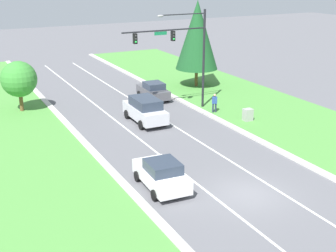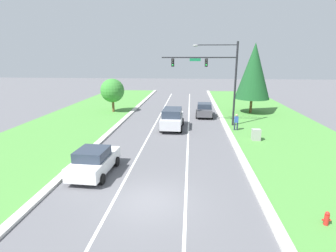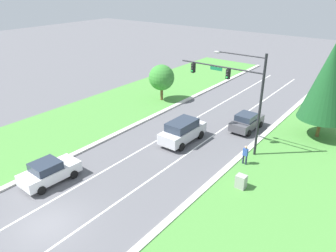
{
  "view_description": "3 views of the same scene",
  "coord_description": "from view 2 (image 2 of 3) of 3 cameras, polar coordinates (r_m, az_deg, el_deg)",
  "views": [
    {
      "loc": [
        -14.31,
        -18.53,
        11.84
      ],
      "look_at": [
        -0.29,
        9.08,
        1.25
      ],
      "focal_mm": 50.0,
      "sensor_mm": 36.0,
      "label": 1
    },
    {
      "loc": [
        1.91,
        -11.56,
        6.93
      ],
      "look_at": [
        -0.06,
        11.62,
        0.87
      ],
      "focal_mm": 28.0,
      "sensor_mm": 36.0,
      "label": 2
    },
    {
      "loc": [
        15.14,
        -7.97,
        13.54
      ],
      "look_at": [
        -1.01,
        13.37,
        1.43
      ],
      "focal_mm": 35.0,
      "sensor_mm": 36.0,
      "label": 3
    }
  ],
  "objects": [
    {
      "name": "ground_plane",
      "position": [
        13.61,
        -4.05,
        -16.03
      ],
      "size": [
        160.0,
        160.0,
        0.0
      ],
      "primitive_type": "plane",
      "color": "#5B5B60"
    },
    {
      "name": "curb_strip_right",
      "position": [
        13.95,
        20.53,
        -15.84
      ],
      "size": [
        0.5,
        90.0,
        0.15
      ],
      "color": "beige",
      "rests_on": "ground_plane"
    },
    {
      "name": "curb_strip_left",
      "position": [
        15.42,
        -25.9,
        -13.37
      ],
      "size": [
        0.5,
        90.0,
        0.15
      ],
      "color": "beige",
      "rests_on": "ground_plane"
    },
    {
      "name": "lane_stripe_inner_left",
      "position": [
        13.98,
        -11.64,
        -15.42
      ],
      "size": [
        0.14,
        81.0,
        0.01
      ],
      "color": "white",
      "rests_on": "ground_plane"
    },
    {
      "name": "lane_stripe_inner_right",
      "position": [
        13.47,
        3.86,
        -16.35
      ],
      "size": [
        0.14,
        81.0,
        0.01
      ],
      "color": "white",
      "rests_on": "ground_plane"
    },
    {
      "name": "traffic_signal_mast",
      "position": [
        27.25,
        10.23,
        11.63
      ],
      "size": [
        7.55,
        0.41,
        8.5
      ],
      "color": "black",
      "rests_on": "ground_plane"
    },
    {
      "name": "white_sedan",
      "position": [
        16.71,
        -15.77,
        -7.36
      ],
      "size": [
        2.26,
        4.31,
        1.67
      ],
      "rotation": [
        0.0,
        0.0,
        -0.05
      ],
      "color": "white",
      "rests_on": "ground_plane"
    },
    {
      "name": "graphite_sedan",
      "position": [
        32.09,
        7.9,
        3.51
      ],
      "size": [
        2.1,
        4.19,
        1.67
      ],
      "rotation": [
        0.0,
        0.0,
        -0.03
      ],
      "color": "#4C4C51",
      "rests_on": "ground_plane"
    },
    {
      "name": "silver_suv",
      "position": [
        26.27,
        0.92,
        1.69
      ],
      "size": [
        2.25,
        4.93,
        2.04
      ],
      "rotation": [
        0.0,
        0.0,
        -0.02
      ],
      "color": "silver",
      "rests_on": "ground_plane"
    },
    {
      "name": "utility_cabinet",
      "position": [
        23.64,
        18.62,
        -1.89
      ],
      "size": [
        0.7,
        0.6,
        1.05
      ],
      "color": "#9E9E99",
      "rests_on": "ground_plane"
    },
    {
      "name": "pedestrian",
      "position": [
        26.26,
        14.63,
        0.94
      ],
      "size": [
        0.4,
        0.25,
        1.69
      ],
      "rotation": [
        0.0,
        0.0,
        3.06
      ],
      "color": "#232842",
      "rests_on": "ground_plane"
    },
    {
      "name": "fire_hydrant",
      "position": [
        13.48,
        31.25,
        -16.95
      ],
      "size": [
        0.34,
        0.2,
        0.7
      ],
      "color": "red",
      "rests_on": "ground_plane"
    },
    {
      "name": "conifer_near_right_tree",
      "position": [
        34.77,
        18.15,
        11.28
      ],
      "size": [
        4.28,
        4.28,
        8.77
      ],
      "color": "brown",
      "rests_on": "ground_plane"
    },
    {
      "name": "oak_near_left_tree",
      "position": [
        34.76,
        -12.01,
        7.55
      ],
      "size": [
        3.03,
        3.03,
        4.38
      ],
      "color": "brown",
      "rests_on": "ground_plane"
    }
  ]
}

